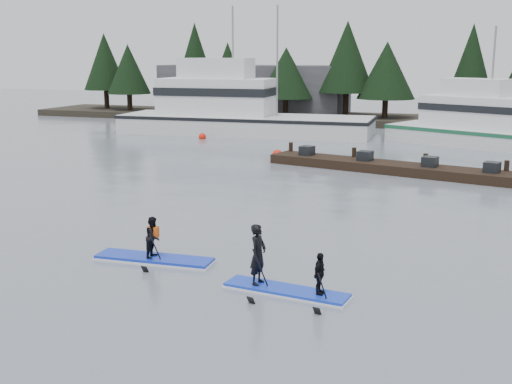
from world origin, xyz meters
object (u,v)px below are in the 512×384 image
(paddleboard_solo, at_px, (154,248))
(floating_dock, at_px, (401,169))
(fishing_boat_large, at_px, (238,123))
(paddleboard_duo, at_px, (281,271))
(fishing_boat_medium, at_px, (492,137))

(paddleboard_solo, bearing_deg, floating_dock, 70.40)
(fishing_boat_large, relative_size, paddleboard_duo, 5.90)
(paddleboard_duo, bearing_deg, fishing_boat_medium, 86.90)
(fishing_boat_large, xyz_separation_m, paddleboard_solo, (9.22, -30.15, -0.45))
(fishing_boat_large, bearing_deg, paddleboard_solo, -76.44)
(fishing_boat_large, xyz_separation_m, floating_dock, (14.16, -13.05, -0.58))
(fishing_boat_large, height_order, floating_dock, fishing_boat_large)
(fishing_boat_large, xyz_separation_m, paddleboard_duo, (13.51, -31.27, -0.27))
(floating_dock, bearing_deg, paddleboard_duo, -78.92)
(floating_dock, xyz_separation_m, paddleboard_duo, (-0.65, -18.23, 0.31))
(paddleboard_duo, bearing_deg, floating_dock, 94.32)
(fishing_boat_large, height_order, paddleboard_duo, fishing_boat_large)
(fishing_boat_medium, xyz_separation_m, paddleboard_duo, (-5.03, -30.18, -0.07))
(floating_dock, height_order, paddleboard_duo, paddleboard_duo)
(fishing_boat_large, distance_m, fishing_boat_medium, 18.58)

